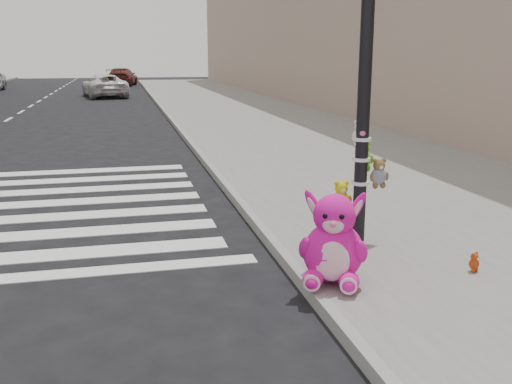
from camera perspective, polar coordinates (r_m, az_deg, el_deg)
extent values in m
plane|color=black|center=(5.26, -9.18, -14.34)|extent=(120.00, 120.00, 0.00)
cube|color=slate|center=(15.75, 6.40, 4.82)|extent=(7.00, 80.00, 0.14)
cube|color=gray|center=(14.95, -6.19, 4.36)|extent=(0.12, 80.00, 0.15)
cylinder|color=black|center=(7.06, 10.82, 10.85)|extent=(0.16, 0.16, 4.00)
cylinder|color=white|center=(7.23, 10.38, 0.91)|extent=(0.22, 0.22, 0.04)
cylinder|color=white|center=(7.17, 10.48, 3.25)|extent=(0.22, 0.22, 0.04)
cylinder|color=white|center=(7.13, 10.57, 5.22)|extent=(0.22, 0.22, 0.04)
ellipsoid|color=#EA13A1|center=(5.81, 5.71, -8.91)|extent=(0.33, 0.39, 0.18)
ellipsoid|color=#EA13A1|center=(5.80, 9.28, -9.10)|extent=(0.33, 0.39, 0.18)
ellipsoid|color=#EA13A1|center=(5.98, 7.73, -5.98)|extent=(0.80, 0.76, 0.64)
ellipsoid|color=#F9BFD1|center=(5.78, 7.59, -6.88)|extent=(0.37, 0.26, 0.42)
sphere|color=#EA13A1|center=(5.86, 7.85, -2.31)|extent=(0.58, 0.58, 0.44)
ellipsoid|color=#EA13A1|center=(5.88, 5.95, -1.61)|extent=(0.31, 0.21, 0.44)
ellipsoid|color=#EA13A1|center=(5.86, 9.83, -1.79)|extent=(0.31, 0.21, 0.44)
imported|color=silver|center=(35.17, -14.91, 10.23)|extent=(2.94, 5.01, 1.31)
imported|color=#551E18|center=(47.76, -13.24, 11.15)|extent=(2.70, 5.04, 1.39)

